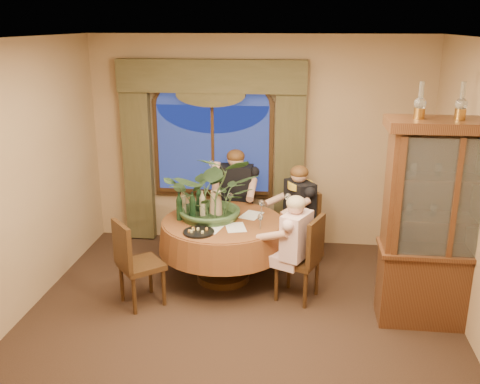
# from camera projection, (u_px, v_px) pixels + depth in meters

# --- Properties ---
(floor) EXTENTS (5.00, 5.00, 0.00)m
(floor) POSITION_uv_depth(u_px,v_px,m) (235.00, 339.00, 5.19)
(floor) COLOR black
(floor) RESTS_ON ground
(wall_back) EXTENTS (4.50, 0.00, 4.50)m
(wall_back) POSITION_uv_depth(u_px,v_px,m) (258.00, 143.00, 7.13)
(wall_back) COLOR #9F7D55
(wall_back) RESTS_ON ground
(ceiling) EXTENTS (5.00, 5.00, 0.00)m
(ceiling) POSITION_uv_depth(u_px,v_px,m) (234.00, 40.00, 4.34)
(ceiling) COLOR white
(ceiling) RESTS_ON wall_back
(window) EXTENTS (1.62, 0.10, 1.32)m
(window) POSITION_uv_depth(u_px,v_px,m) (213.00, 150.00, 7.16)
(window) COLOR navy
(window) RESTS_ON wall_back
(arched_transom) EXTENTS (1.60, 0.06, 0.44)m
(arched_transom) POSITION_uv_depth(u_px,v_px,m) (212.00, 91.00, 6.92)
(arched_transom) COLOR navy
(arched_transom) RESTS_ON wall_back
(drapery_left) EXTENTS (0.38, 0.14, 2.32)m
(drapery_left) POSITION_uv_depth(u_px,v_px,m) (138.00, 157.00, 7.27)
(drapery_left) COLOR #3F391F
(drapery_left) RESTS_ON floor
(drapery_right) EXTENTS (0.38, 0.14, 2.32)m
(drapery_right) POSITION_uv_depth(u_px,v_px,m) (290.00, 162.00, 7.04)
(drapery_right) COLOR #3F391F
(drapery_right) RESTS_ON floor
(swag_valance) EXTENTS (2.45, 0.16, 0.42)m
(swag_valance) POSITION_uv_depth(u_px,v_px,m) (211.00, 76.00, 6.79)
(swag_valance) COLOR #3F391F
(swag_valance) RESTS_ON wall_back
(dining_table) EXTENTS (1.81, 1.81, 0.75)m
(dining_table) POSITION_uv_depth(u_px,v_px,m) (223.00, 250.00, 6.29)
(dining_table) COLOR maroon
(dining_table) RESTS_ON floor
(china_cabinet) EXTENTS (1.30, 0.51, 2.09)m
(china_cabinet) POSITION_uv_depth(u_px,v_px,m) (446.00, 226.00, 5.19)
(china_cabinet) COLOR #3D1E0E
(china_cabinet) RESTS_ON floor
(oil_lamp_left) EXTENTS (0.11, 0.11, 0.34)m
(oil_lamp_left) POSITION_uv_depth(u_px,v_px,m) (420.00, 100.00, 4.86)
(oil_lamp_left) COLOR #A5722D
(oil_lamp_left) RESTS_ON china_cabinet
(oil_lamp_center) EXTENTS (0.11, 0.11, 0.34)m
(oil_lamp_center) POSITION_uv_depth(u_px,v_px,m) (462.00, 101.00, 4.82)
(oil_lamp_center) COLOR #A5722D
(oil_lamp_center) RESTS_ON china_cabinet
(chair_right) EXTENTS (0.55, 0.55, 0.96)m
(chair_right) POSITION_uv_depth(u_px,v_px,m) (297.00, 258.00, 5.83)
(chair_right) COLOR black
(chair_right) RESTS_ON floor
(chair_back_right) EXTENTS (0.58, 0.58, 0.96)m
(chair_back_right) POSITION_uv_depth(u_px,v_px,m) (296.00, 229.00, 6.65)
(chair_back_right) COLOR black
(chair_back_right) RESTS_ON floor
(chair_back) EXTENTS (0.44, 0.44, 0.96)m
(chair_back) POSITION_uv_depth(u_px,v_px,m) (230.00, 211.00, 7.26)
(chair_back) COLOR black
(chair_back) RESTS_ON floor
(chair_front_left) EXTENTS (0.59, 0.59, 0.96)m
(chair_front_left) POSITION_uv_depth(u_px,v_px,m) (141.00, 263.00, 5.72)
(chair_front_left) COLOR black
(chair_front_left) RESTS_ON floor
(person_pink) EXTENTS (0.55, 0.56, 1.21)m
(person_pink) POSITION_uv_depth(u_px,v_px,m) (296.00, 249.00, 5.74)
(person_pink) COLOR beige
(person_pink) RESTS_ON floor
(person_back) EXTENTS (0.51, 0.47, 1.38)m
(person_back) POSITION_uv_depth(u_px,v_px,m) (236.00, 200.00, 7.08)
(person_back) COLOR black
(person_back) RESTS_ON floor
(person_scarf) EXTENTS (0.60, 0.62, 1.29)m
(person_scarf) POSITION_uv_depth(u_px,v_px,m) (299.00, 215.00, 6.63)
(person_scarf) COLOR black
(person_scarf) RESTS_ON floor
(stoneware_vase) EXTENTS (0.16, 0.16, 0.30)m
(stoneware_vase) POSITION_uv_depth(u_px,v_px,m) (216.00, 203.00, 6.30)
(stoneware_vase) COLOR tan
(stoneware_vase) RESTS_ON dining_table
(centerpiece_plant) EXTENTS (1.09, 1.21, 0.94)m
(centerpiece_plant) POSITION_uv_depth(u_px,v_px,m) (214.00, 162.00, 6.07)
(centerpiece_plant) COLOR #35532E
(centerpiece_plant) RESTS_ON dining_table
(olive_bowl) EXTENTS (0.14, 0.14, 0.04)m
(olive_bowl) POSITION_uv_depth(u_px,v_px,m) (228.00, 221.00, 6.10)
(olive_bowl) COLOR #4C5D2C
(olive_bowl) RESTS_ON dining_table
(cheese_platter) EXTENTS (0.34, 0.34, 0.02)m
(cheese_platter) POSITION_uv_depth(u_px,v_px,m) (199.00, 232.00, 5.80)
(cheese_platter) COLOR black
(cheese_platter) RESTS_ON dining_table
(wine_bottle_0) EXTENTS (0.07, 0.07, 0.33)m
(wine_bottle_0) POSITION_uv_depth(u_px,v_px,m) (202.00, 204.00, 6.21)
(wine_bottle_0) COLOR tan
(wine_bottle_0) RESTS_ON dining_table
(wine_bottle_1) EXTENTS (0.07, 0.07, 0.33)m
(wine_bottle_1) POSITION_uv_depth(u_px,v_px,m) (199.00, 199.00, 6.39)
(wine_bottle_1) COLOR black
(wine_bottle_1) RESTS_ON dining_table
(wine_bottle_2) EXTENTS (0.07, 0.07, 0.33)m
(wine_bottle_2) POSITION_uv_depth(u_px,v_px,m) (183.00, 202.00, 6.28)
(wine_bottle_2) COLOR tan
(wine_bottle_2) RESTS_ON dining_table
(wine_bottle_3) EXTENTS (0.07, 0.07, 0.33)m
(wine_bottle_3) POSITION_uv_depth(u_px,v_px,m) (179.00, 206.00, 6.14)
(wine_bottle_3) COLOR black
(wine_bottle_3) RESTS_ON dining_table
(wine_bottle_4) EXTENTS (0.07, 0.07, 0.33)m
(wine_bottle_4) POSITION_uv_depth(u_px,v_px,m) (193.00, 206.00, 6.16)
(wine_bottle_4) COLOR black
(wine_bottle_4) RESTS_ON dining_table
(tasting_paper_0) EXTENTS (0.28, 0.35, 0.00)m
(tasting_paper_0) POSITION_uv_depth(u_px,v_px,m) (236.00, 227.00, 5.95)
(tasting_paper_0) COLOR white
(tasting_paper_0) RESTS_ON dining_table
(tasting_paper_1) EXTENTS (0.30, 0.35, 0.00)m
(tasting_paper_1) POSITION_uv_depth(u_px,v_px,m) (251.00, 215.00, 6.33)
(tasting_paper_1) COLOR white
(tasting_paper_1) RESTS_ON dining_table
(tasting_paper_2) EXTENTS (0.27, 0.34, 0.00)m
(tasting_paper_2) POSITION_uv_depth(u_px,v_px,m) (211.00, 228.00, 5.92)
(tasting_paper_2) COLOR white
(tasting_paper_2) RESTS_ON dining_table
(wine_glass_person_pink) EXTENTS (0.07, 0.07, 0.18)m
(wine_glass_person_pink) POSITION_uv_depth(u_px,v_px,m) (260.00, 221.00, 5.90)
(wine_glass_person_pink) COLOR silver
(wine_glass_person_pink) RESTS_ON dining_table
(wine_glass_person_back) EXTENTS (0.07, 0.07, 0.18)m
(wine_glass_person_back) POSITION_uv_depth(u_px,v_px,m) (230.00, 199.00, 6.62)
(wine_glass_person_back) COLOR silver
(wine_glass_person_back) RESTS_ON dining_table
(wine_glass_person_scarf) EXTENTS (0.07, 0.07, 0.18)m
(wine_glass_person_scarf) POSITION_uv_depth(u_px,v_px,m) (261.00, 207.00, 6.35)
(wine_glass_person_scarf) COLOR silver
(wine_glass_person_scarf) RESTS_ON dining_table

